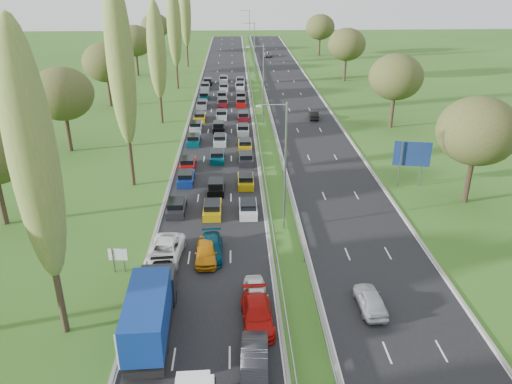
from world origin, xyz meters
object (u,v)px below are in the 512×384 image
object	(u,v)px
near_car_2	(165,251)
direction_sign	(412,156)
info_sign	(118,257)
blue_lorry	(150,311)
near_car_3	(161,283)

from	to	relation	value
near_car_2	direction_sign	distance (m)	29.35
info_sign	direction_sign	distance (m)	33.13
blue_lorry	near_car_3	bearing A→B (deg)	88.50
near_car_3	direction_sign	xyz separation A→B (m)	(25.08, 19.10, 2.78)
near_car_2	direction_sign	size ratio (longest dim) A/B	1.10
info_sign	blue_lorry	bearing A→B (deg)	-64.32
near_car_2	near_car_3	bearing A→B (deg)	-82.08
blue_lorry	info_sign	size ratio (longest dim) A/B	4.28
blue_lorry	direction_sign	xyz separation A→B (m)	(25.03, 24.07, 1.60)
near_car_3	info_sign	bearing A→B (deg)	137.65
blue_lorry	direction_sign	size ratio (longest dim) A/B	1.73
near_car_3	info_sign	world-z (taller)	info_sign
near_car_2	info_sign	xyz separation A→B (m)	(-3.48, -1.63, 0.55)
near_car_3	near_car_2	bearing A→B (deg)	88.39
near_car_2	near_car_3	xyz separation A→B (m)	(0.24, -4.50, -0.03)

